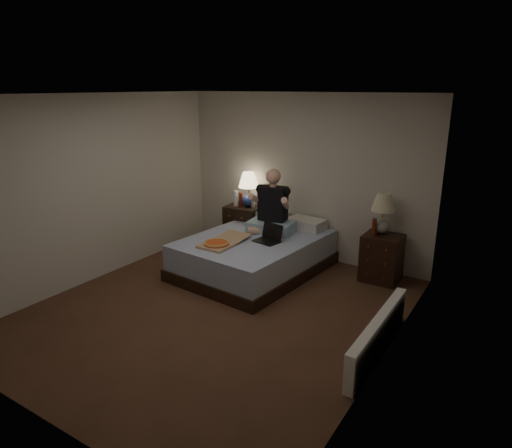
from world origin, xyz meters
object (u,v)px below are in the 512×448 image
Objects in this scene: lamp_left at (249,190)px; lamp_right at (383,214)px; bed at (254,254)px; beer_bottle_left at (241,200)px; beer_bottle_right at (374,227)px; radiator at (378,336)px; water_bottle at (236,198)px; person at (272,201)px; laptop at (267,234)px; nightstand_right at (382,258)px; pizza_box at (216,244)px; soda_can at (253,205)px; nightstand_left at (244,227)px.

lamp_left is 1.00× the size of lamp_right.
beer_bottle_left reaches higher than bed.
radiator is (0.66, -1.75, -0.56)m from beer_bottle_right.
bed is at bearing 152.53° from radiator.
water_bottle is (-0.20, -0.08, -0.16)m from lamp_left.
lamp_right is 2.40m from water_bottle.
beer_bottle_right is at bearing 2.69° from person.
person reaches higher than lamp_left.
beer_bottle_right is 1.45m from laptop.
water_bottle is at bearing 155.01° from laptop.
nightstand_right is at bearing 106.69° from radiator.
beer_bottle_left is 0.30× the size of pizza_box.
water_bottle is 0.31m from soda_can.
soda_can is 0.29× the size of laptop.
lamp_left is (-0.61, 0.79, 0.73)m from bed.
laptop is (0.18, -0.44, -0.35)m from person.
soda_can is (-2.15, 0.08, 0.44)m from nightstand_right.
soda_can is 0.13× the size of pizza_box.
water_bottle reaches higher than beer_bottle_right.
nightstand_left is 0.48m from beer_bottle_left.
laptop is at bearing -151.51° from nightstand_right.
lamp_right reaches higher than bed.
soda_can is (-0.50, 0.75, 0.50)m from bed.
soda_can is at bearing 144.95° from radiator.
bed is at bearing 174.96° from laptop.
lamp_left reaches higher than pizza_box.
lamp_left is 0.26m from water_bottle.
lamp_left is at bearing 145.40° from radiator.
beer_bottle_left is at bearing 140.06° from bed.
person is at bearing 124.27° from laptop.
person is (0.68, -0.43, -0.01)m from lamp_left.
nightstand_right is 2.50m from water_bottle.
nightstand_right is (1.64, 0.67, 0.07)m from bed.
bed is 8.27× the size of water_bottle.
beer_bottle_right is at bearing 35.10° from pizza_box.
nightstand_left is 1.27× the size of lamp_right.
radiator is (0.60, -1.88, -0.73)m from lamp_right.
radiator is at bearing -12.40° from pizza_box.
radiator is (2.69, -1.89, -0.56)m from soda_can.
soda_can is (0.19, -0.04, 0.41)m from nightstand_left.
lamp_left is 2.43× the size of beer_bottle_right.
person is (0.76, -0.43, 0.63)m from nightstand_left.
nightstand_left is 2.35m from lamp_right.
beer_bottle_left is at bearing 110.91° from pizza_box.
bed is at bearing -45.23° from beer_bottle_left.
pizza_box is at bearing -143.25° from lamp_right.
soda_can is 1.13m from laptop.
lamp_left is 2.43× the size of beer_bottle_left.
water_bottle is at bearing -179.25° from lamp_right.
nightstand_right is 6.50× the size of soda_can.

